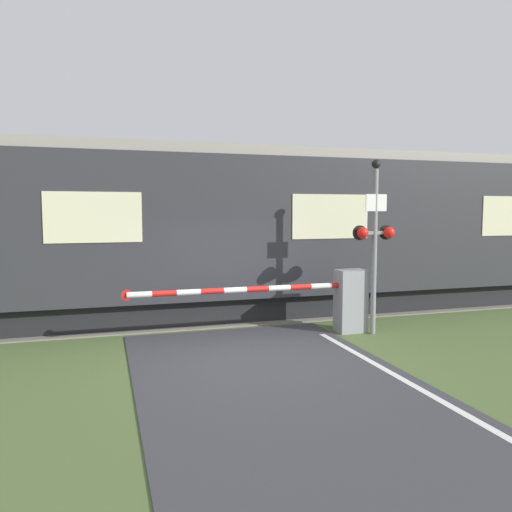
{
  "coord_description": "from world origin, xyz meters",
  "views": [
    {
      "loc": [
        -2.42,
        -8.21,
        2.53
      ],
      "look_at": [
        0.62,
        1.71,
        1.61
      ],
      "focal_mm": 35.0,
      "sensor_mm": 36.0,
      "label": 1
    }
  ],
  "objects": [
    {
      "name": "ground_plane",
      "position": [
        0.0,
        0.0,
        0.0
      ],
      "size": [
        80.0,
        80.0,
        0.0
      ],
      "primitive_type": "plane",
      "color": "#4C6033"
    },
    {
      "name": "track_bed",
      "position": [
        0.0,
        3.78,
        0.02
      ],
      "size": [
        36.0,
        3.2,
        0.13
      ],
      "color": "slate",
      "rests_on": "ground_plane"
    },
    {
      "name": "train",
      "position": [
        2.57,
        3.78,
        2.05
      ],
      "size": [
        18.78,
        3.14,
        4.0
      ],
      "color": "black",
      "rests_on": "ground_plane"
    },
    {
      "name": "crossing_barrier",
      "position": [
        2.2,
        1.11,
        0.71
      ],
      "size": [
        4.97,
        0.44,
        1.32
      ],
      "color": "gray",
      "rests_on": "ground_plane"
    },
    {
      "name": "signal_post",
      "position": [
        2.88,
        0.8,
        2.03
      ],
      "size": [
        0.91,
        0.26,
        3.58
      ],
      "color": "gray",
      "rests_on": "ground_plane"
    }
  ]
}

